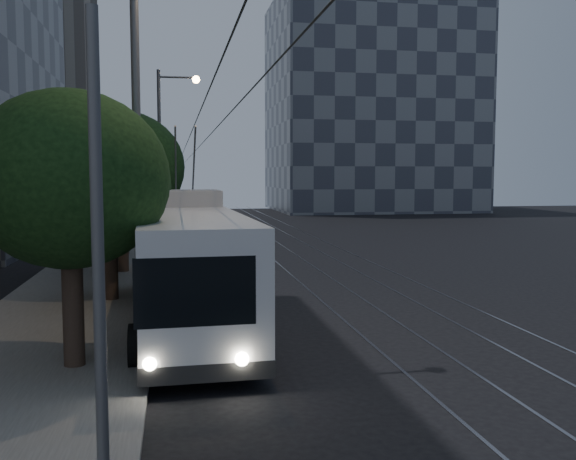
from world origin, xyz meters
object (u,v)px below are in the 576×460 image
(car_white_c, at_px, (177,230))
(pickup_silver, at_px, (211,260))
(trolleybus, at_px, (188,264))
(streetlamp_near, at_px, (154,67))
(car_white_d, at_px, (183,218))
(streetlamp_far, at_px, (167,141))
(car_white_a, at_px, (178,235))
(car_white_b, at_px, (206,236))

(car_white_c, bearing_deg, pickup_silver, -93.20)
(trolleybus, height_order, streetlamp_near, streetlamp_near)
(trolleybus, distance_m, streetlamp_near, 5.53)
(trolleybus, distance_m, car_white_d, 33.85)
(pickup_silver, xyz_separation_m, streetlamp_far, (-1.77, 12.52, 5.28))
(pickup_silver, bearing_deg, car_white_d, 84.47)
(pickup_silver, height_order, car_white_a, pickup_silver)
(trolleybus, bearing_deg, car_white_c, 88.41)
(pickup_silver, bearing_deg, car_white_b, 81.11)
(car_white_c, bearing_deg, streetlamp_near, -98.73)
(car_white_b, bearing_deg, car_white_d, 80.92)
(trolleybus, height_order, car_white_c, trolleybus)
(streetlamp_near, bearing_deg, car_white_b, 84.19)
(car_white_d, relative_size, streetlamp_near, 0.37)
(pickup_silver, height_order, streetlamp_near, streetlamp_near)
(trolleybus, height_order, car_white_a, trolleybus)
(pickup_silver, bearing_deg, streetlamp_near, -107.51)
(car_white_b, bearing_deg, car_white_a, -175.90)
(car_white_a, height_order, streetlamp_far, streetlamp_far)
(car_white_c, xyz_separation_m, car_white_d, (0.52, 9.79, 0.11))
(car_white_b, height_order, car_white_c, car_white_b)
(car_white_a, bearing_deg, car_white_b, 16.34)
(car_white_d, bearing_deg, pickup_silver, -107.50)
(car_white_c, xyz_separation_m, streetlamp_far, (-0.53, -3.98, 5.48))
(pickup_silver, xyz_separation_m, car_white_a, (-1.24, 11.00, -0.01))
(trolleybus, xyz_separation_m, streetlamp_near, (-0.77, -2.30, 4.97))
(trolleybus, xyz_separation_m, pickup_silver, (1.04, 7.55, -0.89))
(car_white_c, bearing_deg, trolleybus, -97.01)
(car_white_d, distance_m, streetlamp_far, 14.82)
(streetlamp_near, relative_size, streetlamp_far, 1.10)
(car_white_d, relative_size, streetlamp_far, 0.41)
(trolleybus, relative_size, car_white_b, 2.77)
(trolleybus, xyz_separation_m, car_white_a, (-0.20, 18.55, -0.90))
(car_white_a, bearing_deg, car_white_d, 87.03)
(car_white_a, bearing_deg, trolleybus, -90.40)
(car_white_b, relative_size, streetlamp_far, 0.44)
(trolleybus, relative_size, car_white_a, 2.66)
(pickup_silver, height_order, car_white_c, pickup_silver)
(car_white_a, relative_size, streetlamp_near, 0.42)
(streetlamp_far, bearing_deg, streetlamp_near, -90.10)
(car_white_b, height_order, streetlamp_near, streetlamp_near)
(car_white_a, bearing_deg, streetlamp_far, 108.27)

